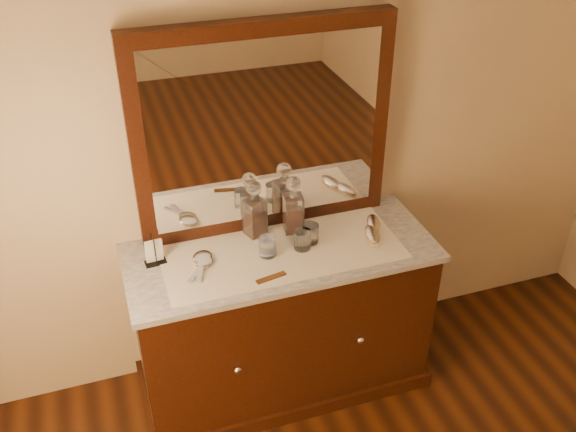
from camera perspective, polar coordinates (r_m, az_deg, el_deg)
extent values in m
plane|color=tan|center=(2.92, -2.49, 8.97)|extent=(4.50, 4.50, 0.00)
cube|color=black|center=(3.23, -0.57, -9.38)|extent=(1.40, 0.55, 0.82)
cube|color=black|center=(3.49, -0.54, -13.87)|extent=(1.46, 0.59, 0.08)
sphere|color=silver|center=(2.95, -4.51, -13.56)|extent=(0.04, 0.04, 0.04)
sphere|color=silver|center=(3.10, 6.48, -10.95)|extent=(0.04, 0.04, 0.04)
cube|color=white|center=(2.96, -0.62, -3.30)|extent=(1.44, 0.59, 0.03)
cube|color=black|center=(2.90, -2.19, 7.69)|extent=(1.20, 0.08, 1.00)
cube|color=white|center=(2.87, -1.99, 7.41)|extent=(1.06, 0.01, 0.86)
cube|color=white|center=(2.94, -0.50, -3.25)|extent=(1.10, 0.45, 0.00)
cylinder|color=white|center=(2.94, -1.82, -3.08)|extent=(0.10, 0.10, 0.01)
cube|color=brown|center=(2.78, -1.52, -5.52)|extent=(0.14, 0.05, 0.01)
cube|color=black|center=(2.94, -11.75, -4.06)|extent=(0.10, 0.07, 0.01)
cylinder|color=black|center=(2.87, -11.77, -3.29)|extent=(0.01, 0.01, 0.14)
cylinder|color=black|center=(2.92, -12.03, -2.68)|extent=(0.01, 0.01, 0.14)
cube|color=white|center=(2.90, -11.89, -3.06)|extent=(0.08, 0.04, 0.12)
cube|color=#8E3A14|center=(3.03, -2.96, -0.55)|extent=(0.09, 0.09, 0.13)
cube|color=white|center=(3.01, -2.98, -0.11)|extent=(0.11, 0.11, 0.18)
cylinder|color=white|center=(2.95, -3.04, 1.64)|extent=(0.05, 0.05, 0.03)
sphere|color=white|center=(2.93, -3.07, 2.50)|extent=(0.09, 0.09, 0.07)
cube|color=#8E3A14|center=(3.05, 0.47, -0.22)|extent=(0.08, 0.08, 0.13)
cube|color=white|center=(3.03, 0.48, 0.23)|extent=(0.10, 0.10, 0.19)
cylinder|color=white|center=(2.97, 0.49, 2.01)|extent=(0.04, 0.04, 0.03)
sphere|color=white|center=(2.95, 0.49, 2.89)|extent=(0.08, 0.08, 0.07)
ellipsoid|color=tan|center=(3.04, 7.52, -1.89)|extent=(0.10, 0.16, 0.02)
ellipsoid|color=silver|center=(3.03, 7.54, -1.59)|extent=(0.10, 0.16, 0.02)
ellipsoid|color=tan|center=(3.12, 7.63, -0.85)|extent=(0.11, 0.16, 0.02)
ellipsoid|color=silver|center=(3.11, 7.65, -0.57)|extent=(0.11, 0.16, 0.02)
ellipsoid|color=silver|center=(2.91, -7.65, -3.68)|extent=(0.12, 0.13, 0.02)
cube|color=silver|center=(2.83, -7.85, -4.95)|extent=(0.07, 0.15, 0.01)
ellipsoid|color=silver|center=(2.88, -7.47, -4.11)|extent=(0.12, 0.12, 0.02)
cube|color=silver|center=(2.82, -8.24, -5.16)|extent=(0.09, 0.11, 0.01)
cylinder|color=white|center=(2.98, 2.00, -1.57)|extent=(0.08, 0.08, 0.09)
cylinder|color=white|center=(2.94, 1.30, -2.13)|extent=(0.08, 0.08, 0.09)
cylinder|color=white|center=(2.89, -1.85, -2.73)|extent=(0.08, 0.08, 0.09)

